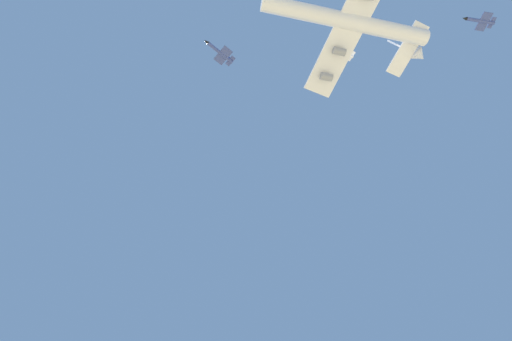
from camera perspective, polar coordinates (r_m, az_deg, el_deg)
carrier_jet at (r=156.84m, az=14.61°, el=21.87°), size 74.70×59.24×22.22m
chase_jet_lead at (r=177.18m, az=13.37°, el=18.02°), size 15.20×9.00×4.00m
chase_jet_left_wing at (r=161.89m, az=-5.72°, el=18.14°), size 15.22×8.23×4.00m
chase_jet_right_wing at (r=197.03m, az=32.10°, el=19.52°), size 13.99×11.37×4.00m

